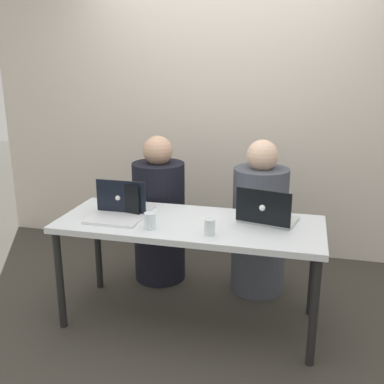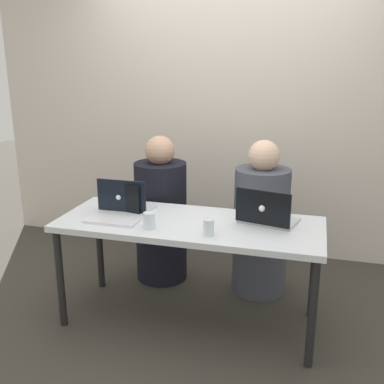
{
  "view_description": "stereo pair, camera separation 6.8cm",
  "coord_description": "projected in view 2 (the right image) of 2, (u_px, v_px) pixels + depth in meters",
  "views": [
    {
      "loc": [
        0.69,
        -2.64,
        1.72
      ],
      "look_at": [
        0.0,
        0.07,
        0.9
      ],
      "focal_mm": 42.0,
      "sensor_mm": 36.0,
      "label": 1
    },
    {
      "loc": [
        0.75,
        -2.63,
        1.72
      ],
      "look_at": [
        0.0,
        0.07,
        0.9
      ],
      "focal_mm": 42.0,
      "sensor_mm": 36.0,
      "label": 2
    }
  ],
  "objects": [
    {
      "name": "ground_plane",
      "position": [
        189.0,
        320.0,
        3.1
      ],
      "size": [
        12.0,
        12.0,
        0.0
      ],
      "primitive_type": "plane",
      "color": "#37342D"
    },
    {
      "name": "back_wall",
      "position": [
        231.0,
        106.0,
        3.98
      ],
      "size": [
        4.5,
        0.1,
        2.66
      ],
      "primitive_type": "cube",
      "color": "beige",
      "rests_on": "ground"
    },
    {
      "name": "desk",
      "position": [
        189.0,
        231.0,
        2.92
      ],
      "size": [
        1.71,
        0.67,
        0.72
      ],
      "color": "silver",
      "rests_on": "ground"
    },
    {
      "name": "person_on_left",
      "position": [
        161.0,
        217.0,
        3.59
      ],
      "size": [
        0.42,
        0.42,
        1.18
      ],
      "rotation": [
        0.0,
        0.0,
        3.13
      ],
      "color": "black",
      "rests_on": "ground"
    },
    {
      "name": "person_on_right",
      "position": [
        261.0,
        226.0,
        3.38
      ],
      "size": [
        0.45,
        0.45,
        1.18
      ],
      "rotation": [
        0.0,
        0.0,
        3.26
      ],
      "color": "#424650",
      "rests_on": "ground"
    },
    {
      "name": "laptop_front_left",
      "position": [
        117.0,
        210.0,
        2.96
      ],
      "size": [
        0.35,
        0.28,
        0.24
      ],
      "rotation": [
        0.0,
        0.0,
        0.0
      ],
      "color": "silver",
      "rests_on": "desk"
    },
    {
      "name": "laptop_back_left",
      "position": [
        126.0,
        204.0,
        3.11
      ],
      "size": [
        0.36,
        0.29,
        0.21
      ],
      "rotation": [
        0.0,
        0.0,
        2.93
      ],
      "color": "silver",
      "rests_on": "desk"
    },
    {
      "name": "laptop_back_right",
      "position": [
        266.0,
        216.0,
        2.85
      ],
      "size": [
        0.4,
        0.32,
        0.24
      ],
      "rotation": [
        0.0,
        0.0,
        2.91
      ],
      "color": "#B4BABB",
      "rests_on": "desk"
    },
    {
      "name": "water_glass_right",
      "position": [
        209.0,
        228.0,
        2.66
      ],
      "size": [
        0.06,
        0.06,
        0.1
      ],
      "color": "silver",
      "rests_on": "desk"
    },
    {
      "name": "water_glass_left",
      "position": [
        149.0,
        221.0,
        2.77
      ],
      "size": [
        0.07,
        0.07,
        0.1
      ],
      "color": "silver",
      "rests_on": "desk"
    }
  ]
}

